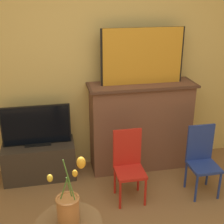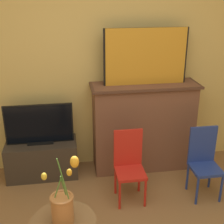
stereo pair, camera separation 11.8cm
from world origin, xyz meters
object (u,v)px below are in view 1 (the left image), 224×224
(chair_red, at_px, (134,160))
(chair_blue, at_px, (189,146))
(painting, at_px, (146,57))
(vase_tulips, at_px, (70,205))
(tv_monitor, at_px, (38,129))

(chair_red, relative_size, chair_blue, 1.00)
(painting, distance_m, chair_red, 1.13)
(painting, height_order, chair_red, painting)
(chair_red, height_order, vase_tulips, vase_tulips)
(chair_red, height_order, chair_blue, same)
(chair_red, bearing_deg, vase_tulips, -129.69)
(tv_monitor, bearing_deg, chair_red, -29.68)
(tv_monitor, relative_size, chair_red, 1.01)
(chair_red, xyz_separation_m, chair_blue, (0.70, 0.12, 0.00))
(tv_monitor, xyz_separation_m, chair_blue, (1.61, -0.40, -0.23))
(vase_tulips, bearing_deg, painting, 53.76)
(tv_monitor, distance_m, vase_tulips, 1.46)
(chair_red, bearing_deg, tv_monitor, 150.32)
(chair_blue, relative_size, vase_tulips, 1.33)
(tv_monitor, bearing_deg, vase_tulips, -84.61)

